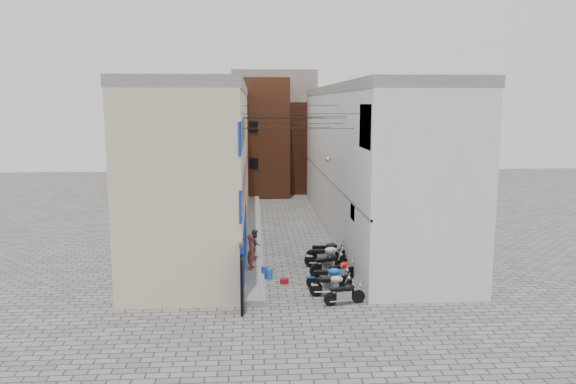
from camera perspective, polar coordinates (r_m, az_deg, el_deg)
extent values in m
plane|color=#5B5855|center=(22.66, 1.87, -11.49)|extent=(90.00, 90.00, 0.00)
cube|color=slate|center=(35.01, -3.48, -3.88)|extent=(0.90, 26.00, 0.25)
cube|color=beige|center=(34.45, -8.47, 2.79)|extent=(5.00, 26.00, 8.50)
cube|color=#BC6970|center=(34.36, -4.36, 2.43)|extent=(0.10, 26.00, 0.80)
cube|color=#0B2CA8|center=(26.87, -4.51, -5.31)|extent=(0.12, 10.20, 2.40)
cube|color=#0B2CA8|center=(26.16, -4.66, 3.21)|extent=(0.10, 10.20, 4.00)
cube|color=slate|center=(34.26, -8.65, 10.29)|extent=(5.10, 26.00, 0.50)
cube|color=black|center=(21.83, -4.71, -9.26)|extent=(0.10, 1.20, 2.20)
cube|color=white|center=(35.04, 8.07, 2.90)|extent=(5.00, 26.00, 8.50)
cube|color=#0B2CA8|center=(23.10, 7.95, 6.61)|extent=(0.10, 2.40, 1.80)
cube|color=white|center=(26.01, 6.70, -1.98)|extent=(0.08, 1.00, 0.70)
cylinder|color=#B2B2B7|center=(28.57, 4.91, 3.50)|extent=(0.80, 0.06, 0.06)
sphere|color=#B2B2B7|center=(28.52, 4.11, 3.30)|extent=(0.28, 0.28, 0.28)
cube|color=slate|center=(34.85, 8.24, 10.28)|extent=(5.10, 26.00, 0.50)
cube|color=slate|center=(34.73, 4.06, 1.50)|extent=(0.10, 26.00, 0.12)
cube|color=brown|center=(49.21, -3.51, 5.60)|extent=(6.00, 6.00, 10.00)
cube|color=brown|center=(51.52, 2.09, 4.65)|extent=(5.00, 6.00, 8.00)
cube|color=slate|center=(55.22, -1.43, 6.51)|extent=(8.00, 5.00, 11.00)
cube|color=black|center=(46.86, -1.01, 0.77)|extent=(2.00, 0.30, 2.40)
cylinder|color=black|center=(23.22, 1.49, 7.94)|extent=(5.20, 0.02, 0.02)
cylinder|color=black|center=(25.23, 1.09, 6.44)|extent=(5.20, 0.02, 0.02)
cylinder|color=black|center=(27.71, 0.67, 7.50)|extent=(5.20, 0.02, 0.02)
cylinder|color=black|center=(30.19, 0.32, 8.77)|extent=(5.20, 0.02, 0.02)
cylinder|color=black|center=(33.22, -0.03, 6.55)|extent=(5.20, 0.02, 0.02)
cylinder|color=black|center=(36.19, -0.32, 7.55)|extent=(5.20, 0.02, 0.02)
cylinder|color=black|center=(26.21, 0.92, 7.63)|extent=(5.65, 2.07, 0.02)
cylinder|color=black|center=(29.21, 0.46, 6.99)|extent=(5.80, 1.58, 0.02)
imported|color=brown|center=(26.42, -3.71, -6.05)|extent=(0.47, 0.65, 1.65)
imported|color=#394456|center=(28.11, -3.34, -5.30)|extent=(0.61, 0.76, 1.48)
cylinder|color=blue|center=(25.82, -1.89, -8.33)|extent=(0.37, 0.37, 0.47)
cylinder|color=blue|center=(25.98, -2.34, -8.13)|extent=(0.40, 0.40, 0.56)
cube|color=#9F0B18|center=(25.25, -0.38, -9.03)|extent=(0.38, 0.30, 0.22)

